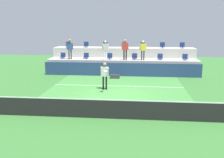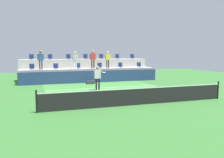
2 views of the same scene
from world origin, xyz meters
The scene contains 27 objects.
ground_plane centered at (0.00, 0.00, 0.00)m, with size 40.00×40.00×0.00m, color #336B2D.
court_inner_paint centered at (0.00, 1.00, 0.00)m, with size 9.00×10.00×0.01m, color #3D7F38.
court_service_line centered at (0.00, 2.40, 0.01)m, with size 9.00×0.06×0.00m, color white.
tennis_net centered at (0.00, -4.00, 0.50)m, with size 10.48×0.08×1.07m.
sponsor_backboard centered at (0.00, 6.00, 0.55)m, with size 13.00×0.16×1.10m, color navy.
seating_tier_lower centered at (0.00, 7.30, 0.62)m, with size 13.00×1.80×1.25m, color #ADAAA3.
seating_tier_upper centered at (0.00, 9.10, 1.05)m, with size 13.00×1.80×2.10m, color #ADAAA3.
stadium_chair_lower_far_left centered at (-5.31, 7.23, 1.46)m, with size 0.44×0.40×0.52m.
stadium_chair_lower_left centered at (-3.20, 7.23, 1.46)m, with size 0.44×0.40×0.52m.
stadium_chair_lower_mid_left centered at (-1.11, 7.23, 1.46)m, with size 0.44×0.40×0.52m.
stadium_chair_lower_mid_right centered at (1.05, 7.23, 1.46)m, with size 0.44×0.40×0.52m.
stadium_chair_lower_right centered at (3.24, 7.23, 1.46)m, with size 0.44×0.40×0.52m.
stadium_chair_lower_far_right centered at (5.32, 7.23, 1.46)m, with size 0.44×0.40×0.52m.
stadium_chair_upper_far_left centered at (-5.30, 9.03, 2.31)m, with size 0.44×0.40×0.52m.
stadium_chair_upper_left centered at (-3.55, 9.03, 2.31)m, with size 0.44×0.40×0.52m.
stadium_chair_upper_mid_left centered at (-1.74, 9.03, 2.31)m, with size 0.44×0.40×0.52m.
stadium_chair_upper_center centered at (0.03, 9.03, 2.31)m, with size 0.44×0.40×0.52m.
stadium_chair_upper_mid_right centered at (1.75, 9.03, 2.31)m, with size 0.44×0.40×0.52m.
stadium_chair_upper_right centered at (3.56, 9.03, 2.31)m, with size 0.44×0.40×0.52m.
stadium_chair_upper_far_right centered at (5.34, 9.03, 2.31)m, with size 0.44×0.40×0.52m.
tennis_player centered at (-0.80, 1.34, 1.11)m, with size 0.65×1.26×1.80m.
spectator_with_hat centered at (-4.54, 6.85, 2.31)m, with size 0.59×0.43×1.72m.
spectator_in_white centered at (-1.44, 6.85, 2.22)m, with size 0.58×0.27×1.63m.
spectator_leaning_on_rail centered at (0.25, 6.85, 2.31)m, with size 0.60×0.28×1.74m.
spectator_in_grey centered at (1.75, 6.85, 2.24)m, with size 0.58×0.23×1.65m.
tennis_ball centered at (-0.91, -2.52, 0.90)m, with size 0.07×0.07×0.07m.
equipment_bag centered at (-0.46, 4.98, 0.15)m, with size 0.76×0.28×0.30m, color #333338.
Camera 2 is at (-5.38, -15.23, 2.77)m, focal length 38.01 mm.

